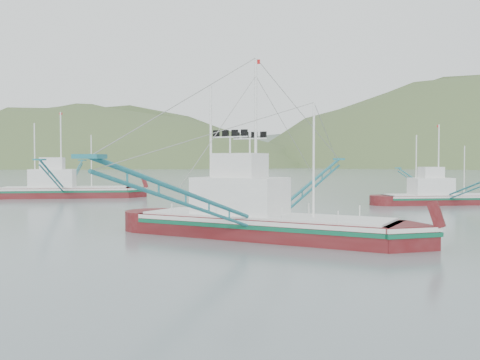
# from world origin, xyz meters

# --- Properties ---
(ground) EXTENTS (1200.00, 1200.00, 0.00)m
(ground) POSITION_xyz_m (0.00, 0.00, 0.00)
(ground) COLOR slate
(ground) RESTS_ON ground
(main_boat) EXTENTS (16.02, 27.20, 11.39)m
(main_boat) POSITION_xyz_m (2.08, 0.76, 2.27)
(main_boat) COLOR #4F0D0F
(main_boat) RESTS_ON ground
(bg_boat_right) EXTENTS (12.63, 21.65, 8.95)m
(bg_boat_right) POSITION_xyz_m (17.85, 27.58, 1.68)
(bg_boat_right) COLOR #4F0D0F
(bg_boat_right) RESTS_ON ground
(bg_boat_left) EXTENTS (16.04, 27.40, 11.37)m
(bg_boat_left) POSITION_xyz_m (-25.80, 31.30, 2.17)
(bg_boat_left) COLOR #4F0D0F
(bg_boat_left) RESTS_ON ground
(headland_left) EXTENTS (448.00, 308.00, 210.00)m
(headland_left) POSITION_xyz_m (-180.00, 360.00, 0.00)
(headland_left) COLOR #465B2E
(headland_left) RESTS_ON ground
(ridge_distant) EXTENTS (960.00, 400.00, 240.00)m
(ridge_distant) POSITION_xyz_m (30.00, 560.00, 0.00)
(ridge_distant) COLOR slate
(ridge_distant) RESTS_ON ground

